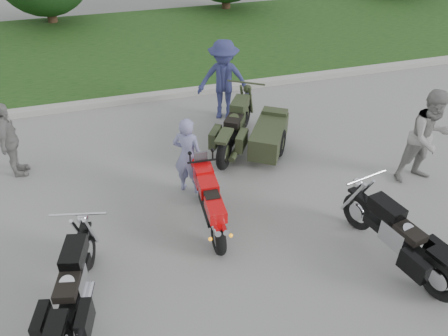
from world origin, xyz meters
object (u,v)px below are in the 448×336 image
object	(u,v)px
person_stripe	(188,156)
cruiser_right	(402,240)
cruiser_sidecar	(254,133)
person_back	(9,141)
person_denim	(224,80)
sportbike_red	(210,202)
cruiser_left	(73,293)
person_grey	(429,138)

from	to	relation	value
person_stripe	cruiser_right	bearing A→B (deg)	168.02
cruiser_right	cruiser_sidecar	bearing A→B (deg)	94.04
cruiser_sidecar	person_back	size ratio (longest dim) A/B	1.50
person_denim	person_back	xyz separation A→B (m)	(-4.68, -1.15, -0.19)
sportbike_red	person_back	xyz separation A→B (m)	(-3.33, 2.62, 0.26)
cruiser_right	person_stripe	bearing A→B (deg)	122.69
cruiser_sidecar	person_stripe	xyz separation A→B (m)	(-1.66, -0.95, 0.33)
person_denim	person_back	world-z (taller)	person_denim
cruiser_left	cruiser_sidecar	distance (m)	5.03
sportbike_red	cruiser_right	distance (m)	3.08
cruiser_left	person_grey	world-z (taller)	person_grey
person_denim	person_stripe	bearing A→B (deg)	-97.64
cruiser_right	person_denim	bearing A→B (deg)	91.05
person_grey	person_denim	distance (m)	4.66
sportbike_red	cruiser_sidecar	size ratio (longest dim) A/B	0.81
sportbike_red	cruiser_right	size ratio (longest dim) A/B	0.81
cruiser_left	cruiser_right	size ratio (longest dim) A/B	0.99
cruiser_sidecar	cruiser_right	bearing A→B (deg)	-41.29
person_grey	person_back	distance (m)	8.04
person_grey	person_denim	bearing A→B (deg)	129.67
cruiser_sidecar	person_denim	size ratio (longest dim) A/B	1.20
person_stripe	sportbike_red	bearing A→B (deg)	129.55
sportbike_red	person_stripe	xyz separation A→B (m)	(-0.12, 1.11, 0.25)
cruiser_right	person_stripe	world-z (taller)	person_stripe
person_stripe	person_grey	world-z (taller)	person_grey
cruiser_sidecar	person_stripe	bearing A→B (deg)	-117.50
sportbike_red	person_grey	xyz separation A→B (m)	(4.33, 0.19, 0.43)
cruiser_right	person_denim	xyz separation A→B (m)	(-1.26, 5.40, 0.51)
person_grey	sportbike_red	bearing A→B (deg)	-177.71
sportbike_red	person_denim	bearing A→B (deg)	73.08
sportbike_red	cruiser_right	xyz separation A→B (m)	(2.61, -1.64, -0.06)
cruiser_right	cruiser_sidecar	world-z (taller)	cruiser_sidecar
cruiser_left	person_stripe	distance (m)	3.19
cruiser_right	cruiser_sidecar	xyz separation A→B (m)	(-1.07, 3.70, -0.01)
cruiser_right	person_grey	world-z (taller)	person_grey
cruiser_left	person_grey	bearing A→B (deg)	25.15
person_grey	person_denim	size ratio (longest dim) A/B	0.98
cruiser_left	person_back	distance (m)	4.02
cruiser_left	person_back	xyz separation A→B (m)	(-1.08, 3.86, 0.32)
cruiser_left	person_denim	xyz separation A→B (m)	(3.59, 5.01, 0.51)
cruiser_sidecar	person_grey	distance (m)	3.41
person_grey	person_back	xyz separation A→B (m)	(-7.66, 2.43, -0.17)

